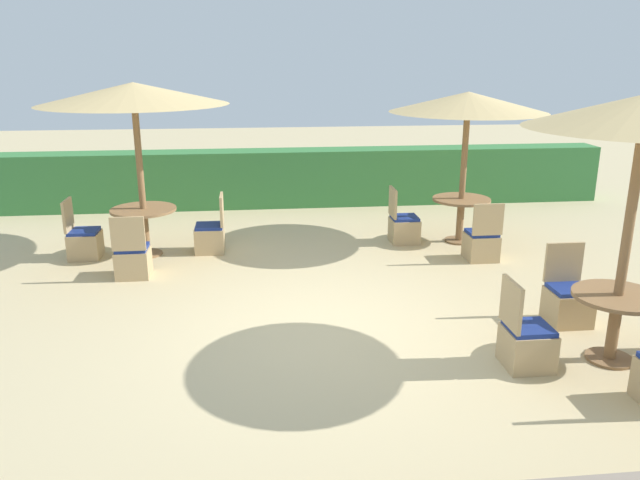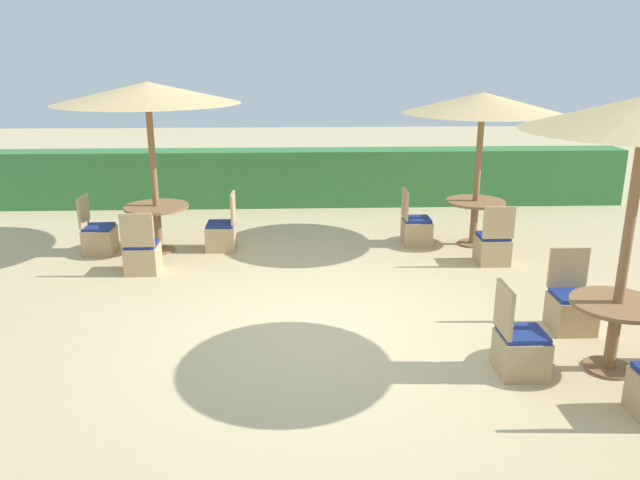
# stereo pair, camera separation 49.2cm
# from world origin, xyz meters

# --- Properties ---
(ground_plane) EXTENTS (40.00, 40.00, 0.00)m
(ground_plane) POSITION_xyz_m (0.00, 0.00, 0.00)
(ground_plane) COLOR #C6B284
(hedge_row) EXTENTS (13.00, 0.70, 1.15)m
(hedge_row) POSITION_xyz_m (0.00, 6.14, 0.58)
(hedge_row) COLOR #387A3D
(hedge_row) RESTS_ON ground_plane
(round_table_front_right) EXTENTS (0.90, 0.90, 0.73)m
(round_table_front_right) POSITION_xyz_m (2.86, -1.05, 0.54)
(round_table_front_right) COLOR olive
(round_table_front_right) RESTS_ON ground_plane
(patio_chair_front_right_north) EXTENTS (0.46, 0.46, 0.93)m
(patio_chair_front_right_north) POSITION_xyz_m (2.85, -0.11, 0.26)
(patio_chair_front_right_north) COLOR tan
(patio_chair_front_right_north) RESTS_ON ground_plane
(patio_chair_front_right_west) EXTENTS (0.46, 0.46, 0.93)m
(patio_chair_front_right_west) POSITION_xyz_m (1.91, -1.09, 0.26)
(patio_chair_front_right_west) COLOR tan
(patio_chair_front_right_west) RESTS_ON ground_plane
(parasol_back_right) EXTENTS (2.51, 2.51, 2.47)m
(parasol_back_right) POSITION_xyz_m (2.65, 3.22, 2.30)
(parasol_back_right) COLOR olive
(parasol_back_right) RESTS_ON ground_plane
(round_table_back_right) EXTENTS (0.96, 0.96, 0.75)m
(round_table_back_right) POSITION_xyz_m (2.65, 3.22, 0.56)
(round_table_back_right) COLOR olive
(round_table_back_right) RESTS_ON ground_plane
(patio_chair_back_right_south) EXTENTS (0.46, 0.46, 0.93)m
(patio_chair_back_right_south) POSITION_xyz_m (2.67, 2.25, 0.26)
(patio_chair_back_right_south) COLOR tan
(patio_chair_back_right_south) RESTS_ON ground_plane
(patio_chair_back_right_west) EXTENTS (0.46, 0.46, 0.93)m
(patio_chair_back_right_west) POSITION_xyz_m (1.70, 3.28, 0.26)
(patio_chair_back_right_west) COLOR tan
(patio_chair_back_right_west) RESTS_ON ground_plane
(parasol_back_left) EXTENTS (2.79, 2.79, 2.65)m
(parasol_back_left) POSITION_xyz_m (-2.49, 3.06, 2.48)
(parasol_back_left) COLOR olive
(parasol_back_left) RESTS_ON ground_plane
(round_table_back_left) EXTENTS (1.01, 1.01, 0.75)m
(round_table_back_left) POSITION_xyz_m (-2.49, 3.06, 0.58)
(round_table_back_left) COLOR olive
(round_table_back_left) RESTS_ON ground_plane
(patio_chair_back_left_east) EXTENTS (0.46, 0.46, 0.93)m
(patio_chair_back_left_east) POSITION_xyz_m (-1.48, 3.11, 0.26)
(patio_chair_back_left_east) COLOR tan
(patio_chair_back_left_east) RESTS_ON ground_plane
(patio_chair_back_left_west) EXTENTS (0.46, 0.46, 0.93)m
(patio_chair_back_left_west) POSITION_xyz_m (-3.42, 3.01, 0.26)
(patio_chair_back_left_west) COLOR tan
(patio_chair_back_left_west) RESTS_ON ground_plane
(patio_chair_back_left_south) EXTENTS (0.46, 0.46, 0.93)m
(patio_chair_back_left_south) POSITION_xyz_m (-2.51, 2.05, 0.26)
(patio_chair_back_left_south) COLOR tan
(patio_chair_back_left_south) RESTS_ON ground_plane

